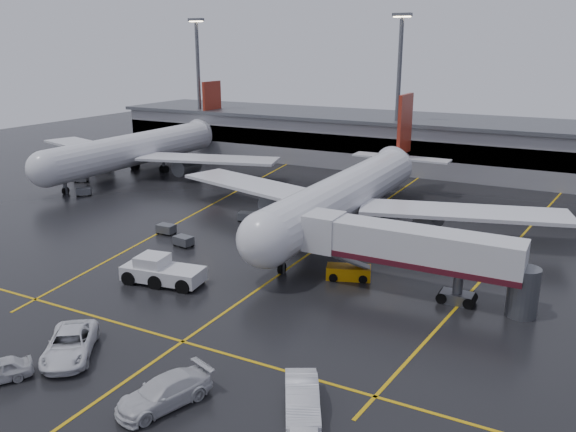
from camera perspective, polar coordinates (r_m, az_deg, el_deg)
The scene contains 21 objects.
ground at distance 60.80m, azimuth 2.55°, elevation -3.40°, with size 220.00×220.00×0.00m, color black.
apron_line_centre at distance 60.80m, azimuth 2.55°, elevation -3.39°, with size 0.25×90.00×0.02m, color gold.
apron_line_stop at distance 43.63m, azimuth -10.28°, elevation -12.01°, with size 60.00×0.25×0.02m, color gold.
apron_line_left at distance 78.79m, azimuth -7.49°, elevation 1.12°, with size 0.25×70.00×0.02m, color gold.
apron_line_right at distance 65.39m, azimuth 20.90°, elevation -3.05°, with size 0.25×70.00×0.02m, color gold.
terminal at distance 103.90m, azimuth 14.13°, elevation 6.90°, with size 122.00×19.00×8.60m.
light_mast_left at distance 116.81m, azimuth -8.77°, elevation 13.22°, with size 3.00×1.20×25.45m.
light_mast_mid at distance 98.44m, azimuth 10.79°, elevation 12.56°, with size 3.00×1.20×25.45m.
main_airliner at distance 68.11m, azimuth 6.12°, elevation 2.40°, with size 48.80×45.60×14.10m.
second_airliner at distance 100.36m, azimuth -14.05°, elevation 6.52°, with size 48.80×45.60×14.10m.
jet_bridge at distance 50.27m, azimuth 11.93°, elevation -3.31°, with size 19.90×3.40×6.05m.
pushback_tractor at distance 53.59m, azimuth -12.32°, elevation -5.37°, with size 7.68×4.11×2.62m.
belt_loader at distance 53.70m, azimuth 5.95°, elevation -5.50°, with size 4.34×2.95×2.54m.
service_van_a at distance 43.42m, azimuth -20.59°, elevation -11.69°, with size 2.98×6.45×1.79m, color white.
service_van_b at distance 36.65m, azimuth -12.06°, elevation -16.53°, with size 2.43×5.97×1.73m, color silver.
service_van_c at distance 35.27m, azimuth 1.39°, elevation -17.47°, with size 1.94×5.56×1.83m, color white.
baggage_cart_a at distance 62.80m, azimuth -10.21°, elevation -2.39°, with size 2.17×1.58×1.12m.
baggage_cart_b at distance 67.25m, azimuth -11.85°, elevation -1.22°, with size 2.00×1.30×1.12m.
baggage_cart_c at distance 70.73m, azimuth -4.05°, elevation -0.03°, with size 2.27×1.77×1.12m.
baggage_cart_d at distance 96.50m, azimuth -19.61°, elevation 3.51°, with size 2.36×2.01×1.12m.
baggage_cart_e at distance 87.62m, azimuth -19.39°, elevation 2.29°, with size 2.37×2.27×1.12m.
Camera 1 is at (24.42, -51.74, 20.57)m, focal length 36.29 mm.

